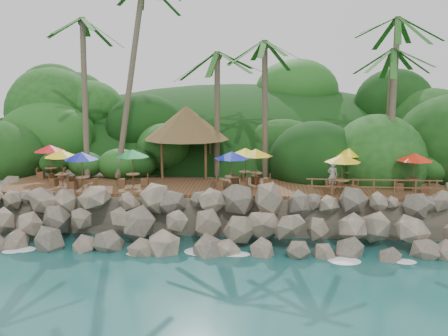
{
  "coord_description": "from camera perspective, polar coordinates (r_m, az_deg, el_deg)",
  "views": [
    {
      "loc": [
        2.3,
        -24.39,
        8.55
      ],
      "look_at": [
        0.0,
        6.0,
        3.4
      ],
      "focal_mm": 41.92,
      "sensor_mm": 36.0,
      "label": 1
    }
  ],
  "objects": [
    {
      "name": "railing",
      "position": [
        29.21,
        16.01,
        -1.92
      ],
      "size": [
        7.2,
        0.1,
        1.0
      ],
      "color": "brown",
      "rests_on": "terrace"
    },
    {
      "name": "jungle_foliage",
      "position": [
        40.37,
        0.96,
        -2.64
      ],
      "size": [
        44.0,
        16.0,
        12.0
      ],
      "primitive_type": null,
      "color": "#143811",
      "rests_on": "ground"
    },
    {
      "name": "waiter",
      "position": [
        30.9,
        11.76,
        -0.81
      ],
      "size": [
        0.61,
        0.44,
        1.56
      ],
      "primitive_type": "imported",
      "rotation": [
        0.0,
        0.0,
        3.02
      ],
      "color": "white",
      "rests_on": "terrace"
    },
    {
      "name": "jungle_hill",
      "position": [
        48.7,
        1.55,
        -0.52
      ],
      "size": [
        44.8,
        28.0,
        15.4
      ],
      "primitive_type": "ellipsoid",
      "color": "#143811",
      "rests_on": "ground"
    },
    {
      "name": "seawall",
      "position": [
        27.5,
        -0.63,
        -6.02
      ],
      "size": [
        29.0,
        4.0,
        2.3
      ],
      "primitive_type": null,
      "color": "gray",
      "rests_on": "ground"
    },
    {
      "name": "land_base",
      "position": [
        41.14,
        1.05,
        -0.91
      ],
      "size": [
        32.0,
        25.2,
        2.1
      ],
      "primitive_type": "cube",
      "color": "gray",
      "rests_on": "ground"
    },
    {
      "name": "palapa",
      "position": [
        34.33,
        -4.11,
        4.96
      ],
      "size": [
        5.59,
        5.59,
        4.6
      ],
      "color": "brown",
      "rests_on": "ground"
    },
    {
      "name": "foam_line",
      "position": [
        26.22,
        -0.95,
        -9.37
      ],
      "size": [
        25.2,
        0.8,
        0.06
      ],
      "color": "white",
      "rests_on": "ground"
    },
    {
      "name": "terrace",
      "position": [
        31.13,
        0.0,
        -2.18
      ],
      "size": [
        26.0,
        5.0,
        0.2
      ],
      "primitive_type": "cube",
      "color": "brown",
      "rests_on": "land_base"
    },
    {
      "name": "dining_clusters",
      "position": [
        30.72,
        -1.06,
        1.3
      ],
      "size": [
        24.0,
        5.13,
        2.19
      ],
      "color": "brown",
      "rests_on": "terrace"
    },
    {
      "name": "palms",
      "position": [
        33.38,
        2.34,
        15.18
      ],
      "size": [
        25.27,
        7.17,
        13.81
      ],
      "color": "brown",
      "rests_on": "ground"
    },
    {
      "name": "ground",
      "position": [
        25.95,
        -1.01,
        -9.65
      ],
      "size": [
        140.0,
        140.0,
        0.0
      ],
      "primitive_type": "plane",
      "color": "#19514F",
      "rests_on": "ground"
    }
  ]
}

